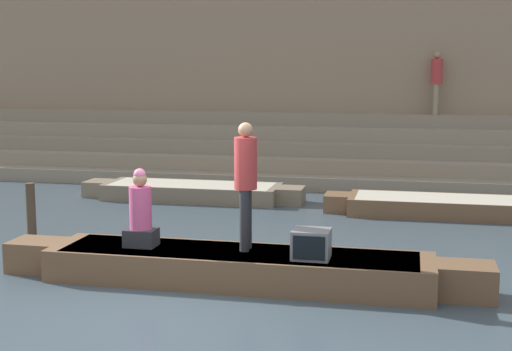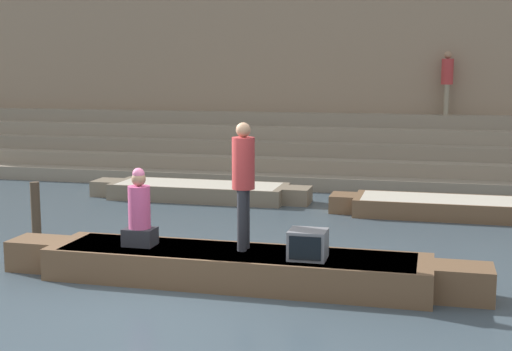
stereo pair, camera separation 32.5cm
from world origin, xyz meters
name	(u,v)px [view 1 (the left image)]	position (x,y,z in m)	size (l,w,h in m)	color
ground_plane	(169,291)	(0.00, 0.00, 0.00)	(120.00, 120.00, 0.00)	#3D4C56
ghat_steps	(292,156)	(0.00, 10.09, 0.65)	(36.00, 2.99, 1.77)	gray
back_wall	(302,61)	(0.00, 11.78, 3.22)	(34.20, 1.28, 6.49)	#937A60
rowboat_main	(238,266)	(0.82, 0.58, 0.24)	(6.94, 1.28, 0.46)	brown
person_standing	(246,176)	(0.91, 0.71, 1.50)	(0.32, 0.32, 1.80)	#28282D
person_rowing	(141,214)	(-0.60, 0.58, 0.92)	(0.45, 0.35, 1.13)	#28282D
tv_set	(311,244)	(1.88, 0.43, 0.65)	(0.51, 0.45, 0.40)	slate
moored_boat_shore	(439,206)	(3.77, 6.05, 0.20)	(4.73, 1.32, 0.37)	brown
moored_boat_distant	(192,191)	(-1.75, 6.66, 0.20)	(5.19, 1.32, 0.37)	#756651
mooring_post	(31,211)	(-3.40, 2.41, 0.50)	(0.17, 0.17, 0.99)	#473828
person_on_steps	(436,78)	(3.76, 10.89, 2.74)	(0.31, 0.31, 1.67)	gray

